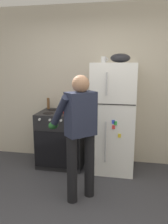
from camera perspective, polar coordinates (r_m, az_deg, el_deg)
kitchen_wall_back at (r=4.08m, az=2.75°, el=6.58°), size 6.00×0.10×2.70m
refrigerator at (r=3.75m, az=7.28°, el=-1.41°), size 0.68×0.72×1.74m
stove_range at (r=4.00m, az=-5.51°, el=-6.59°), size 0.76×0.67×0.94m
person_cook at (r=2.87m, az=-1.16°, el=-3.82°), size 0.66×0.69×1.60m
red_pot at (r=3.78m, az=-3.52°, el=0.82°), size 0.33×0.23×0.13m
coffee_mug at (r=3.72m, az=4.92°, el=12.80°), size 0.11×0.08×0.10m
pepper_mill at (r=4.15m, az=-8.83°, el=2.12°), size 0.05×0.05×0.20m
mixing_bowl at (r=3.65m, az=8.97°, el=13.05°), size 0.31×0.31×0.14m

